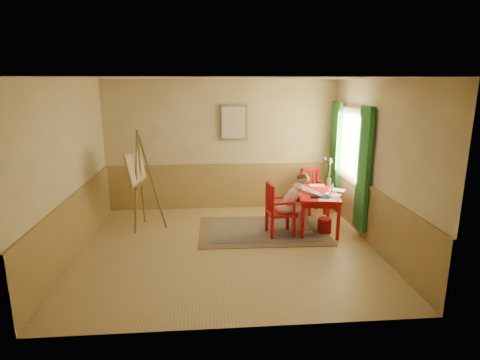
{
  "coord_description": "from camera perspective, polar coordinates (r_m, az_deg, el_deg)",
  "views": [
    {
      "loc": [
        -0.32,
        -6.24,
        2.76
      ],
      "look_at": [
        0.25,
        0.55,
        1.05
      ],
      "focal_mm": 29.63,
      "sensor_mm": 36.0,
      "label": 1
    }
  ],
  "objects": [
    {
      "name": "wall_portrait",
      "position": [
        8.51,
        -0.94,
        8.28
      ],
      "size": [
        0.6,
        0.05,
        0.76
      ],
      "color": "#8C784F",
      "rests_on": "room"
    },
    {
      "name": "rug",
      "position": [
        7.57,
        3.3,
        -7.26
      ],
      "size": [
        2.44,
        1.65,
        0.02
      ],
      "color": "#8C7251",
      "rests_on": "room"
    },
    {
      "name": "wastebasket",
      "position": [
        7.6,
        12.06,
        -6.42
      ],
      "size": [
        0.3,
        0.3,
        0.28
      ],
      "primitive_type": "cylinder",
      "rotation": [
        0.0,
        0.0,
        -0.17
      ],
      "color": "#B01D1F",
      "rests_on": "room"
    },
    {
      "name": "chair_back",
      "position": [
        8.62,
        10.38,
        -1.55
      ],
      "size": [
        0.5,
        0.52,
        0.95
      ],
      "color": "red",
      "rests_on": "room"
    },
    {
      "name": "vase",
      "position": [
        8.1,
        12.68,
        1.02
      ],
      "size": [
        0.2,
        0.28,
        0.56
      ],
      "color": "#3F724C",
      "rests_on": "table"
    },
    {
      "name": "wainscot",
      "position": [
        7.4,
        -2.09,
        -3.71
      ],
      "size": [
        5.0,
        4.5,
        1.0
      ],
      "color": "tan",
      "rests_on": "room"
    },
    {
      "name": "laptop",
      "position": [
        7.31,
        11.94,
        -2.04
      ],
      "size": [
        0.44,
        0.33,
        0.24
      ],
      "color": "#1E2338",
      "rests_on": "table"
    },
    {
      "name": "chair_left",
      "position": [
        7.22,
        5.46,
        -4.27
      ],
      "size": [
        0.5,
        0.48,
        0.99
      ],
      "color": "red",
      "rests_on": "room"
    },
    {
      "name": "easel",
      "position": [
        7.66,
        -14.55,
        1.28
      ],
      "size": [
        0.68,
        0.85,
        1.9
      ],
      "color": "brown",
      "rests_on": "room"
    },
    {
      "name": "room",
      "position": [
        6.4,
        -1.82,
        1.8
      ],
      "size": [
        5.04,
        4.54,
        2.84
      ],
      "color": "tan",
      "rests_on": "ground"
    },
    {
      "name": "papers",
      "position": [
        7.65,
        12.61,
        -1.72
      ],
      "size": [
        0.74,
        1.25,
        0.0
      ],
      "color": "white",
      "rests_on": "table"
    },
    {
      "name": "window",
      "position": [
        7.96,
        15.43,
        3.34
      ],
      "size": [
        0.12,
        2.01,
        2.2
      ],
      "color": "white",
      "rests_on": "room"
    },
    {
      "name": "figure",
      "position": [
        7.28,
        7.93,
        -2.98
      ],
      "size": [
        0.88,
        0.41,
        1.17
      ],
      "color": "beige",
      "rests_on": "room"
    },
    {
      "name": "table",
      "position": [
        7.63,
        11.05,
        -2.41
      ],
      "size": [
        0.89,
        1.29,
        0.72
      ],
      "color": "red",
      "rests_on": "room"
    }
  ]
}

